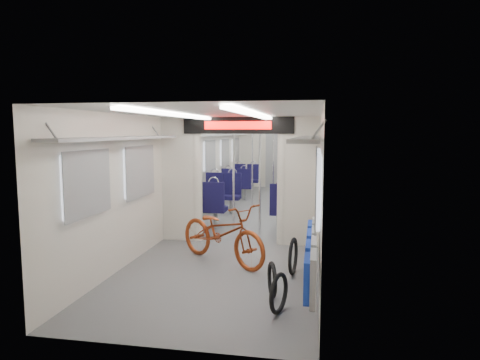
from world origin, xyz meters
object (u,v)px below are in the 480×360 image
Objects in this scene: bike_hoop_c at (293,258)px; seat_bay_far_left at (242,180)px; seat_bay_far_right at (301,181)px; stanchion_near_right at (260,177)px; bike_hoop_a at (279,295)px; bike_hoop_b at (272,282)px; stanchion_far_right at (273,164)px; seat_bay_near_right at (295,199)px; seat_bay_near_left at (214,196)px; stanchion_far_left at (252,164)px; flip_bench at (311,255)px; bicycle at (222,233)px; stanchion_near_left at (234,176)px.

bike_hoop_c is 0.28× the size of seat_bay_far_left.
stanchion_near_right is (-0.64, -4.46, 0.58)m from seat_bay_far_right.
bike_hoop_a is 0.48m from bike_hoop_b.
bike_hoop_c is at bearing -81.35° from stanchion_far_right.
stanchion_far_right is at bearing 108.27° from seat_bay_near_right.
bike_hoop_b is at bearing -90.40° from seat_bay_far_right.
bike_hoop_a is 3.88m from stanchion_near_right.
bike_hoop_a is at bearing -75.06° from bike_hoop_b.
seat_bay_near_left is at bearing -120.18° from seat_bay_far_right.
seat_bay_near_right is 2.55m from stanchion_far_left.
seat_bay_near_right is at bearing -63.44° from seat_bay_far_left.
flip_bench is 1.00× the size of seat_bay_near_right.
stanchion_far_left and stanchion_far_right have the same top height.
seat_bay_far_right reaches higher than bicycle.
stanchion_far_left reaches higher than seat_bay_near_left.
stanchion_near_right is at bearing 100.87° from bike_hoop_a.
seat_bay_far_right is at bearing 93.09° from flip_bench.
stanchion_far_left is 0.58m from stanchion_far_right.
bike_hoop_b is 0.20× the size of seat_bay_far_right.
bike_hoop_b is 4.85m from seat_bay_near_left.
stanchion_near_left is at bearing 40.95° from bicycle.
stanchion_near_right reaches higher than bike_hoop_b.
stanchion_near_left is at bearing 115.09° from flip_bench.
seat_bay_far_left is at bearing 102.54° from bike_hoop_b.
bicycle is 6.95m from seat_bay_far_left.
stanchion_near_left reaches higher than flip_bench.
flip_bench is 0.91× the size of seat_bay_far_right.
stanchion_far_right is (-0.86, 5.67, 0.91)m from bike_hoop_c.
stanchion_near_right is at bearing -14.52° from stanchion_near_left.
bicycle is at bearing 120.81° from bike_hoop_a.
seat_bay_near_left is 1.42m from stanchion_near_left.
bike_hoop_b is 0.20× the size of stanchion_near_right.
stanchion_near_right is at bearing -88.86° from stanchion_far_right.
bike_hoop_c is 0.23× the size of stanchion_far_right.
seat_bay_near_right reaches higher than flip_bench.
bike_hoop_c is (1.12, -0.37, -0.23)m from bicycle.
bike_hoop_a is at bearing -89.19° from seat_bay_near_right.
seat_bay_far_right is at bearing 91.29° from bike_hoop_c.
bike_hoop_a is 4.15m from stanchion_near_left.
stanchion_near_right is at bearing -78.99° from stanchion_far_left.
bike_hoop_c is 3.54m from seat_bay_near_right.
seat_bay_far_left reaches higher than bicycle.
bike_hoop_c is 0.23× the size of stanchion_far_left.
bike_hoop_c is at bearing -60.50° from seat_bay_near_left.
seat_bay_far_right is at bearing 81.81° from stanchion_near_right.
stanchion_far_left is (-1.23, 6.55, 0.95)m from bike_hoop_b.
bike_hoop_b is at bearing -79.72° from stanchion_near_right.
stanchion_far_left is at bearing 100.93° from bike_hoop_a.
seat_bay_near_left is (-2.29, 4.54, -0.03)m from flip_bench.
stanchion_near_right reaches higher than seat_bay_near_right.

